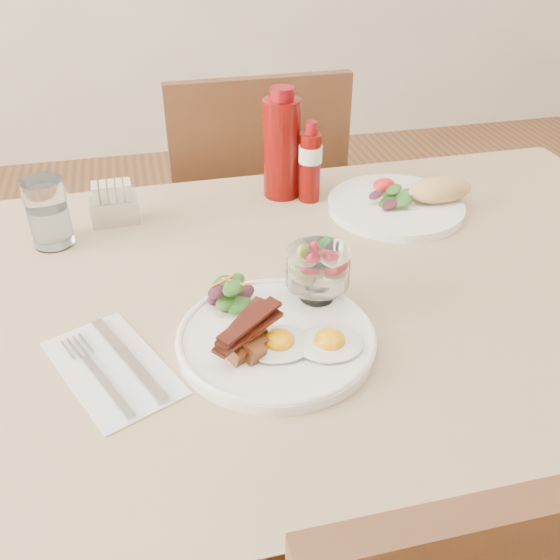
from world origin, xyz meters
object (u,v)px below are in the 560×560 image
Objects in this scene: table at (329,327)px; hot_sauce_bottle at (310,163)px; fruit_cup at (318,268)px; second_plate at (406,201)px; main_plate at (276,339)px; water_glass at (49,217)px; sugar_caddy at (114,205)px; ketchup_bottle at (282,147)px; chair_far at (253,219)px.

table is 8.24× the size of hot_sauce_bottle.
fruit_cup is 0.34× the size of second_plate.
hot_sauce_bottle is (0.17, 0.43, 0.07)m from main_plate.
water_glass is at bearing 178.14° from second_plate.
water_glass reaches higher than sugar_caddy.
ketchup_bottle is 1.35× the size of hot_sauce_bottle.
second_plate reaches higher than main_plate.
table is at bearing -89.79° from ketchup_bottle.
table is 0.52m from water_glass.
water_glass is (-0.11, -0.06, 0.02)m from sugar_caddy.
chair_far is 0.55m from second_plate.
ketchup_bottle is (-0.00, 0.34, 0.19)m from table.
water_glass is at bearing -135.99° from chair_far.
table is at bearing 51.87° from fruit_cup.
hot_sauce_bottle is at bearing -82.69° from chair_far.
hot_sauce_bottle reaches higher than main_plate.
chair_far is at bearing 44.01° from water_glass.
water_glass is at bearing -154.68° from sugar_caddy.
main_plate is 1.28× the size of ketchup_bottle.
fruit_cup is at bearing -95.80° from ketchup_bottle.
chair_far is 7.65× the size of water_glass.
second_plate is at bearing 44.71° from table.
ketchup_bottle is at bearing 151.37° from second_plate.
chair_far reaches higher than hot_sauce_bottle.
table is 13.86× the size of fruit_cup.
main_plate is at bearing -133.99° from table.
fruit_cup is at bearing -103.96° from hot_sauce_bottle.
main_plate is at bearing -134.82° from second_plate.
second_plate is at bearing -25.81° from hot_sauce_bottle.
ketchup_bottle is 0.07m from hot_sauce_bottle.
chair_far is 3.25× the size of second_plate.
chair_far is at bearing 116.07° from second_plate.
chair_far is 9.69× the size of fruit_cup.
ketchup_bottle reaches higher than hot_sauce_bottle.
ketchup_bottle reaches higher than sugar_caddy.
fruit_cup is 0.39m from ketchup_bottle.
main_plate is 3.15× the size of sugar_caddy.
main_plate is (-0.12, -0.79, 0.24)m from chair_far.
sugar_caddy is (-0.21, 0.42, 0.03)m from main_plate.
hot_sauce_bottle is (-0.17, 0.08, 0.06)m from second_plate.
ketchup_bottle is (-0.22, 0.12, 0.08)m from second_plate.
hot_sauce_bottle reaches higher than water_glass.
water_glass is (-0.49, -0.06, -0.02)m from hot_sauce_bottle.
fruit_cup is 0.38m from second_plate.
sugar_caddy is (-0.55, 0.08, 0.02)m from second_plate.
ketchup_bottle is at bearing 84.20° from fruit_cup.
ketchup_bottle reaches higher than chair_far.
main_plate is 0.46m from hot_sauce_bottle.
table is 6.10× the size of ketchup_bottle.
chair_far is at bearing 90.00° from table.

